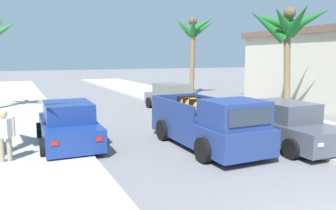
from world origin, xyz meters
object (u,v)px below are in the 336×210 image
(car_left_mid, at_px, (172,98))
(pedestrian, at_px, (4,134))
(car_right_mid, at_px, (69,125))
(palm_tree_left_mid, at_px, (193,32))
(pickup_truck, at_px, (208,124))
(palm_tree_left_back, at_px, (288,26))
(car_left_near, at_px, (284,125))

(car_left_mid, xyz_separation_m, pedestrian, (-8.70, -7.12, 0.20))
(car_right_mid, xyz_separation_m, palm_tree_left_mid, (11.66, 11.89, 4.34))
(pickup_truck, relative_size, car_right_mid, 1.21)
(palm_tree_left_back, bearing_deg, pedestrian, -169.58)
(car_left_near, relative_size, pedestrian, 2.71)
(car_left_near, xyz_separation_m, palm_tree_left_mid, (4.86, 15.08, 4.34))
(pickup_truck, distance_m, car_right_mid, 4.84)
(palm_tree_left_mid, relative_size, pedestrian, 3.94)
(palm_tree_left_back, distance_m, pedestrian, 13.45)
(car_left_mid, height_order, palm_tree_left_mid, palm_tree_left_mid)
(pickup_truck, relative_size, palm_tree_left_back, 0.93)
(palm_tree_left_back, xyz_separation_m, pedestrian, (-12.72, -2.34, -3.69))
(pickup_truck, relative_size, pedestrian, 3.28)
(palm_tree_left_mid, xyz_separation_m, palm_tree_left_back, (-0.91, -11.03, -0.45))
(car_left_near, distance_m, car_right_mid, 7.51)
(car_right_mid, xyz_separation_m, palm_tree_left_back, (10.75, 0.86, 3.89))
(pickup_truck, height_order, palm_tree_left_back, palm_tree_left_back)
(car_left_near, distance_m, palm_tree_left_back, 6.87)
(palm_tree_left_mid, height_order, palm_tree_left_back, palm_tree_left_mid)
(car_left_near, height_order, car_left_mid, same)
(car_right_mid, height_order, palm_tree_left_back, palm_tree_left_back)
(palm_tree_left_mid, bearing_deg, pedestrian, -135.55)
(palm_tree_left_mid, relative_size, palm_tree_left_back, 1.12)
(car_left_near, xyz_separation_m, car_left_mid, (-0.06, 8.83, 0.00))
(pickup_truck, height_order, car_left_mid, pickup_truck)
(car_left_near, bearing_deg, car_right_mid, 154.88)
(car_left_near, height_order, palm_tree_left_mid, palm_tree_left_mid)
(car_right_mid, distance_m, pedestrian, 2.47)
(car_left_near, bearing_deg, palm_tree_left_mid, 72.13)
(car_left_mid, bearing_deg, car_left_near, -89.60)
(car_left_mid, bearing_deg, palm_tree_left_back, -49.98)
(palm_tree_left_back, height_order, pedestrian, palm_tree_left_back)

